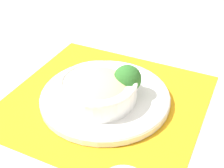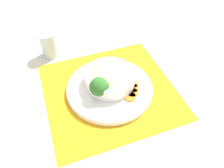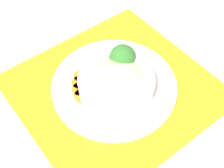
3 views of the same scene
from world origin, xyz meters
name	(u,v)px [view 3 (image 3 of 3)]	position (x,y,z in m)	size (l,w,h in m)	color
ground_plane	(114,89)	(0.00, 0.00, 0.00)	(4.00, 4.00, 0.00)	beige
placemat	(114,88)	(0.00, 0.00, 0.00)	(0.50, 0.48, 0.00)	orange
plate	(114,85)	(0.00, 0.00, 0.02)	(0.33, 0.33, 0.02)	white
bowl	(116,83)	(-0.01, -0.02, 0.05)	(0.19, 0.19, 0.06)	white
broccoli_floret	(123,58)	(0.05, 0.03, 0.07)	(0.07, 0.07, 0.08)	#84AD5B
carrot_slice_near	(82,76)	(-0.06, 0.07, 0.02)	(0.04, 0.04, 0.01)	orange
carrot_slice_middle	(80,83)	(-0.07, 0.05, 0.02)	(0.04, 0.04, 0.01)	orange
carrot_slice_far	(81,89)	(-0.08, 0.03, 0.02)	(0.04, 0.04, 0.01)	orange
carrot_slice_extra	(83,96)	(-0.09, 0.01, 0.02)	(0.04, 0.04, 0.01)	orange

